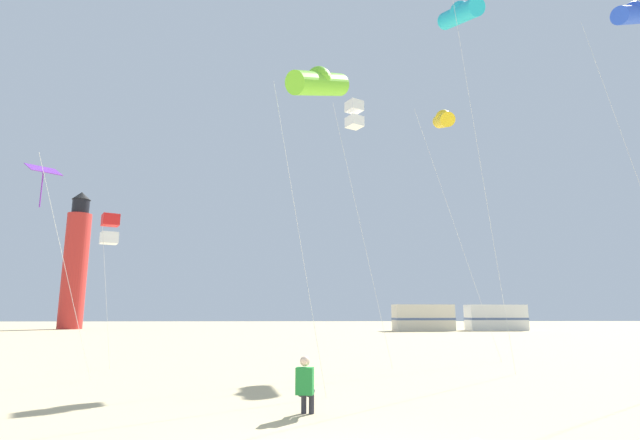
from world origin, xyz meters
The scene contains 11 objects.
kite_flyer_standing centered at (-0.34, 4.09, 0.61)m, with size 0.40×0.54×1.16m.
kite_tube_blue centered at (12.56, 10.72, 13.55)m, with size 3.09×2.73×14.25m.
kite_box_white centered at (1.73, 13.16, 10.20)m, with size 2.15×1.56×10.80m.
kite_tube_lime centered at (0.04, 7.54, 8.83)m, with size 2.42×2.55×9.53m.
kite_tube_gold centered at (6.43, 16.09, 11.26)m, with size 3.14×3.05×11.97m.
kite_tube_cyan centered at (5.71, 10.95, 13.55)m, with size 1.56×2.59×14.26m.
kite_diamond_violet centered at (-8.42, 8.73, 6.15)m, with size 2.30×2.43×6.58m.
kite_box_scarlet centered at (-7.80, 12.52, 5.14)m, with size 0.86×0.86×5.71m.
lighthouse_distant centered at (-28.17, 54.08, 7.84)m, with size 2.80×2.80×16.80m.
rv_van_cream centered at (12.66, 46.99, 1.39)m, with size 6.62×2.89×2.80m.
rv_van_white centered at (21.05, 48.01, 1.39)m, with size 6.52×2.57×2.80m.
Camera 1 is at (-0.41, -6.03, 2.03)m, focal length 27.22 mm.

